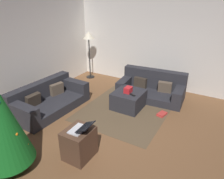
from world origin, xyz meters
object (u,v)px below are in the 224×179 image
(book_stack, at_px, (162,114))
(christmas_tree, at_px, (0,122))
(gift_box, at_px, (128,90))
(ottoman, at_px, (129,100))
(corner_lamp, at_px, (89,39))
(side_table, at_px, (79,143))
(tv_remote, at_px, (132,95))
(couch_right, at_px, (152,88))
(couch_left, at_px, (48,99))
(laptop, at_px, (81,128))

(book_stack, bearing_deg, christmas_tree, 150.44)
(gift_box, xyz_separation_m, christmas_tree, (-2.81, 0.77, 0.41))
(ottoman, xyz_separation_m, corner_lamp, (1.26, 2.10, 1.12))
(christmas_tree, height_order, side_table, christmas_tree)
(tv_remote, height_order, book_stack, tv_remote)
(couch_right, bearing_deg, book_stack, 120.45)
(book_stack, bearing_deg, corner_lamp, 67.89)
(couch_left, relative_size, tv_remote, 12.07)
(laptop, bearing_deg, christmas_tree, 132.59)
(couch_left, height_order, laptop, laptop)
(gift_box, bearing_deg, book_stack, -83.76)
(book_stack, relative_size, corner_lamp, 0.19)
(laptop, relative_size, book_stack, 1.31)
(ottoman, xyz_separation_m, gift_box, (-0.04, 0.00, 0.29))
(ottoman, distance_m, laptop, 2.09)
(couch_left, bearing_deg, side_table, 62.92)
(gift_box, bearing_deg, laptop, -177.20)
(tv_remote, height_order, side_table, side_table)
(couch_right, relative_size, side_table, 3.25)
(tv_remote, relative_size, laptop, 0.41)
(couch_right, distance_m, christmas_tree, 3.94)
(corner_lamp, bearing_deg, gift_box, -121.87)
(christmas_tree, xyz_separation_m, corner_lamp, (4.11, 1.32, 0.43))
(tv_remote, bearing_deg, gift_box, 77.57)
(couch_left, distance_m, laptop, 2.10)
(ottoman, height_order, gift_box, gift_box)
(corner_lamp, bearing_deg, side_table, -147.22)
(side_table, bearing_deg, corner_lamp, 32.78)
(laptop, bearing_deg, tv_remote, -1.78)
(laptop, bearing_deg, gift_box, 2.80)
(side_table, bearing_deg, christmas_tree, 134.51)
(christmas_tree, height_order, laptop, christmas_tree)
(tv_remote, distance_m, laptop, 1.93)
(laptop, bearing_deg, book_stack, -20.25)
(couch_right, relative_size, tv_remote, 11.41)
(side_table, xyz_separation_m, book_stack, (2.11, -0.84, -0.26))
(ottoman, bearing_deg, couch_right, -18.04)
(couch_right, height_order, gift_box, couch_right)
(christmas_tree, bearing_deg, side_table, -45.49)
(side_table, bearing_deg, gift_box, 1.10)
(tv_remote, bearing_deg, couch_left, 134.03)
(gift_box, relative_size, tv_remote, 1.33)
(ottoman, relative_size, corner_lamp, 0.48)
(side_table, bearing_deg, ottoman, 1.00)
(tv_remote, relative_size, book_stack, 0.54)
(couch_right, bearing_deg, tv_remote, 78.05)
(christmas_tree, relative_size, side_table, 3.09)
(couch_right, relative_size, christmas_tree, 1.05)
(tv_remote, distance_m, book_stack, 0.85)
(couch_right, distance_m, laptop, 2.96)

